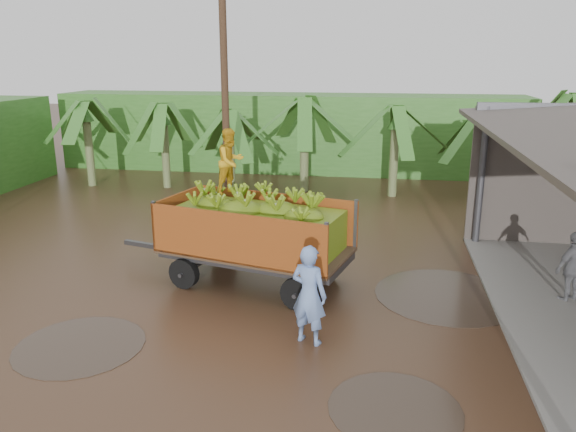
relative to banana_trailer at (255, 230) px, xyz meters
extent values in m
plane|color=black|center=(0.45, -1.69, -1.35)|extent=(100.00, 100.00, 0.00)
cube|color=#2D661E|center=(-1.55, 14.31, 0.45)|extent=(22.00, 3.00, 3.60)
cube|color=#47474C|center=(-2.95, 0.74, -0.81)|extent=(1.73, 0.55, 0.12)
imported|color=gold|center=(-0.76, 0.76, 1.50)|extent=(0.94, 0.99, 1.61)
imported|color=#6A88C1|center=(1.64, -2.69, -0.36)|extent=(0.84, 0.70, 1.98)
imported|color=slate|center=(7.19, 0.06, -0.52)|extent=(1.04, 0.85, 1.66)
cylinder|color=#47301E|center=(-2.21, 5.60, 2.79)|extent=(0.24, 0.24, 8.28)
camera|label=1|loc=(2.85, -12.43, 4.00)|focal=35.00mm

